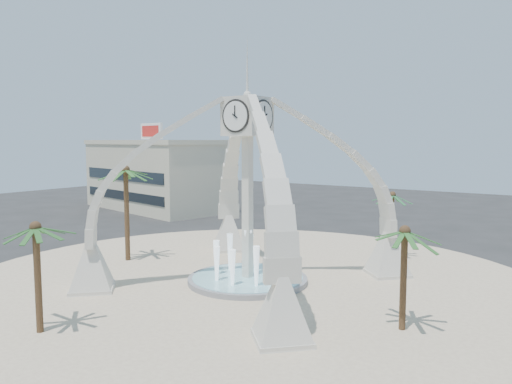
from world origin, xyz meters
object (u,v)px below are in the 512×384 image
Objects in this scene: clock_tower at (247,187)px; palm_north at (393,196)px; palm_east at (405,233)px; palm_west at (126,171)px; fountain at (248,279)px; palm_south at (36,229)px.

clock_tower is 13.45m from palm_north.
palm_west is at bearing 174.83° from palm_east.
palm_east reaches higher than fountain.
fountain is (0.00, 0.00, -6.20)m from clock_tower.
clock_tower reaches higher than palm_south.
clock_tower is 2.24× the size of fountain.
palm_east is at bearing -12.05° from fountain.
clock_tower is at bearing 75.48° from palm_south.
clock_tower reaches higher than palm_east.
clock_tower is 3.08× the size of palm_north.
palm_east is 0.96× the size of palm_south.
clock_tower reaches higher than fountain.
palm_east is 22.94m from palm_west.
palm_north is at bearing 36.46° from palm_west.
fountain is at bearing 167.95° from palm_east.
fountain is 1.00× the size of palm_west.
palm_west is (-22.75, 2.06, 2.13)m from palm_east.
palm_south is (-14.64, -10.57, 0.25)m from palm_east.
clock_tower is 6.20m from fountain.
palm_south is at bearing -109.41° from palm_north.
palm_south reaches higher than fountain.
fountain is at bearing -114.31° from palm_north.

